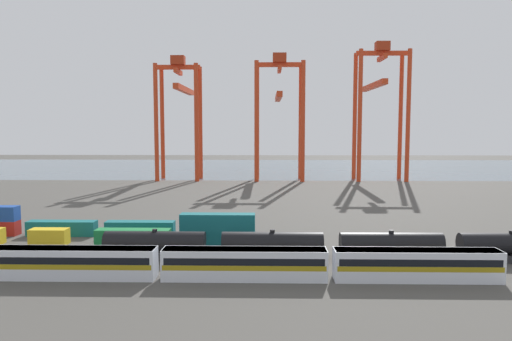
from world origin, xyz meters
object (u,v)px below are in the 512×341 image
at_px(shipping_container_8, 140,229).
at_px(gantry_crane_central, 279,105).
at_px(shipping_container_2, 133,237).
at_px(gantry_crane_east, 379,98).
at_px(passenger_train, 244,263).
at_px(freight_tank_row, 331,246).
at_px(gantry_crane_west, 180,105).

distance_m(shipping_container_8, gantry_crane_central, 99.89).
bearing_deg(gantry_crane_central, shipping_container_2, -104.91).
relative_size(shipping_container_8, gantry_crane_east, 0.24).
bearing_deg(passenger_train, shipping_container_2, 137.96).
distance_m(passenger_train, shipping_container_8, 30.66).
bearing_deg(freight_tank_row, passenger_train, -144.08).
xyz_separation_m(passenger_train, gantry_crane_central, (7.42, 116.24, 25.08)).
height_order(shipping_container_8, gantry_crane_west, gantry_crane_west).
relative_size(gantry_crane_central, gantry_crane_east, 0.92).
height_order(shipping_container_2, shipping_container_8, same).
bearing_deg(gantry_crane_central, gantry_crane_east, 0.25).
height_order(freight_tank_row, gantry_crane_west, gantry_crane_west).
height_order(freight_tank_row, gantry_crane_central, gantry_crane_central).
relative_size(shipping_container_8, gantry_crane_west, 0.27).
distance_m(shipping_container_2, gantry_crane_central, 105.81).
xyz_separation_m(passenger_train, shipping_container_8, (-19.53, 23.62, -0.84)).
xyz_separation_m(shipping_container_8, gantry_crane_east, (63.41, 92.78, 28.41)).
relative_size(passenger_train, shipping_container_8, 5.28).
distance_m(freight_tank_row, gantry_crane_west, 118.02).
bearing_deg(gantry_crane_east, shipping_container_8, -124.35).
xyz_separation_m(freight_tank_row, gantry_crane_central, (-4.72, 107.44, 25.11)).
bearing_deg(shipping_container_2, freight_tank_row, -14.95).
distance_m(gantry_crane_west, gantry_crane_east, 72.94).
bearing_deg(shipping_container_2, gantry_crane_west, 95.79).
xyz_separation_m(freight_tank_row, gantry_crane_west, (-41.17, 107.66, 25.35)).
height_order(gantry_crane_west, gantry_crane_central, gantry_crane_central).
relative_size(shipping_container_2, gantry_crane_east, 0.24).
relative_size(passenger_train, gantry_crane_east, 1.29).
xyz_separation_m(freight_tank_row, shipping_container_8, (-31.67, 14.82, -0.82)).
height_order(passenger_train, gantry_crane_west, gantry_crane_west).
bearing_deg(gantry_crane_west, shipping_container_2, -84.21).
bearing_deg(gantry_crane_west, freight_tank_row, -69.07).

